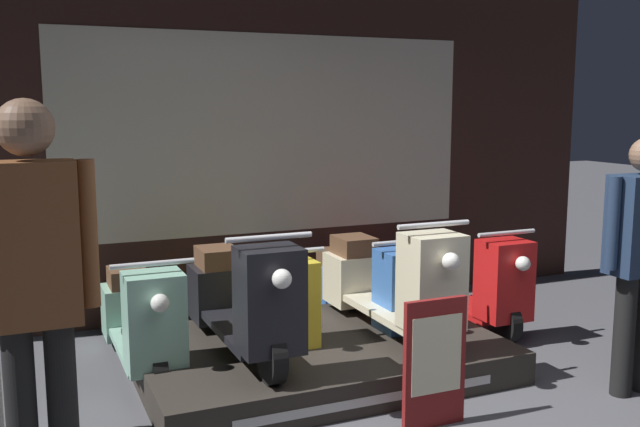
{
  "coord_description": "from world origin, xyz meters",
  "views": [
    {
      "loc": [
        -2.06,
        -2.74,
        1.81
      ],
      "look_at": [
        -0.09,
        1.82,
        1.04
      ],
      "focal_mm": 40.0,
      "sensor_mm": 36.0,
      "label": 1
    }
  ],
  "objects_px": {
    "scooter_backrow_0": "(141,319)",
    "person_left_browsing": "(34,281)",
    "scooter_display_right": "(390,283)",
    "scooter_backrow_3": "(462,282)",
    "scooter_backrow_2": "(368,293)",
    "scooter_display_left": "(242,300)",
    "scooter_backrow_1": "(262,305)",
    "price_sign_board": "(435,363)"
  },
  "relations": [
    {
      "from": "scooter_backrow_1",
      "to": "price_sign_board",
      "type": "relative_size",
      "value": 2.12
    },
    {
      "from": "scooter_display_left",
      "to": "scooter_display_right",
      "type": "height_order",
      "value": "same"
    },
    {
      "from": "scooter_display_left",
      "to": "scooter_backrow_0",
      "type": "xyz_separation_m",
      "value": [
        -0.56,
        0.55,
        -0.22
      ]
    },
    {
      "from": "scooter_backrow_0",
      "to": "person_left_browsing",
      "type": "relative_size",
      "value": 0.86
    },
    {
      "from": "scooter_backrow_2",
      "to": "person_left_browsing",
      "type": "relative_size",
      "value": 0.86
    },
    {
      "from": "scooter_display_left",
      "to": "price_sign_board",
      "type": "bearing_deg",
      "value": -51.75
    },
    {
      "from": "scooter_display_right",
      "to": "person_left_browsing",
      "type": "height_order",
      "value": "person_left_browsing"
    },
    {
      "from": "scooter_display_left",
      "to": "scooter_backrow_3",
      "type": "xyz_separation_m",
      "value": [
        2.08,
        0.55,
        -0.22
      ]
    },
    {
      "from": "scooter_display_right",
      "to": "scooter_backrow_0",
      "type": "bearing_deg",
      "value": 161.3
    },
    {
      "from": "scooter_backrow_3",
      "to": "scooter_backrow_0",
      "type": "bearing_deg",
      "value": 180.0
    },
    {
      "from": "scooter_backrow_0",
      "to": "scooter_backrow_3",
      "type": "bearing_deg",
      "value": 0.0
    },
    {
      "from": "scooter_backrow_3",
      "to": "price_sign_board",
      "type": "bearing_deg",
      "value": -128.82
    },
    {
      "from": "scooter_backrow_1",
      "to": "person_left_browsing",
      "type": "xyz_separation_m",
      "value": [
        -1.56,
        -1.66,
        0.72
      ]
    },
    {
      "from": "scooter_backrow_3",
      "to": "scooter_backrow_2",
      "type": "bearing_deg",
      "value": 180.0
    },
    {
      "from": "scooter_backrow_0",
      "to": "person_left_browsing",
      "type": "distance_m",
      "value": 1.94
    },
    {
      "from": "scooter_display_left",
      "to": "scooter_backrow_3",
      "type": "relative_size",
      "value": 1.0
    },
    {
      "from": "scooter_display_right",
      "to": "scooter_backrow_3",
      "type": "distance_m",
      "value": 1.16
    },
    {
      "from": "scooter_backrow_3",
      "to": "scooter_backrow_1",
      "type": "bearing_deg",
      "value": 180.0
    },
    {
      "from": "scooter_backrow_0",
      "to": "person_left_browsing",
      "type": "bearing_deg",
      "value": -112.43
    },
    {
      "from": "scooter_backrow_1",
      "to": "person_left_browsing",
      "type": "distance_m",
      "value": 2.4
    },
    {
      "from": "scooter_display_left",
      "to": "scooter_backrow_2",
      "type": "bearing_deg",
      "value": 24.8
    },
    {
      "from": "scooter_display_left",
      "to": "scooter_backrow_0",
      "type": "height_order",
      "value": "scooter_display_left"
    },
    {
      "from": "scooter_backrow_2",
      "to": "price_sign_board",
      "type": "relative_size",
      "value": 2.12
    },
    {
      "from": "scooter_backrow_3",
      "to": "price_sign_board",
      "type": "xyz_separation_m",
      "value": [
        -1.27,
        -1.58,
        0.03
      ]
    },
    {
      "from": "scooter_backrow_2",
      "to": "scooter_backrow_3",
      "type": "bearing_deg",
      "value": 0.0
    },
    {
      "from": "scooter_backrow_2",
      "to": "price_sign_board",
      "type": "distance_m",
      "value": 1.63
    },
    {
      "from": "scooter_display_left",
      "to": "scooter_backrow_0",
      "type": "bearing_deg",
      "value": 135.14
    },
    {
      "from": "person_left_browsing",
      "to": "price_sign_board",
      "type": "distance_m",
      "value": 2.17
    },
    {
      "from": "scooter_display_left",
      "to": "scooter_backrow_0",
      "type": "distance_m",
      "value": 0.81
    },
    {
      "from": "scooter_backrow_0",
      "to": "price_sign_board",
      "type": "xyz_separation_m",
      "value": [
        1.36,
        -1.58,
        0.03
      ]
    },
    {
      "from": "scooter_display_left",
      "to": "scooter_backrow_1",
      "type": "height_order",
      "value": "scooter_display_left"
    },
    {
      "from": "scooter_display_right",
      "to": "price_sign_board",
      "type": "bearing_deg",
      "value": -104.92
    },
    {
      "from": "scooter_backrow_2",
      "to": "person_left_browsing",
      "type": "xyz_separation_m",
      "value": [
        -2.44,
        -1.66,
        0.72
      ]
    },
    {
      "from": "scooter_display_right",
      "to": "scooter_backrow_2",
      "type": "bearing_deg",
      "value": 77.87
    },
    {
      "from": "scooter_backrow_0",
      "to": "scooter_backrow_3",
      "type": "distance_m",
      "value": 2.63
    },
    {
      "from": "person_left_browsing",
      "to": "scooter_backrow_0",
      "type": "bearing_deg",
      "value": 67.57
    },
    {
      "from": "scooter_display_right",
      "to": "person_left_browsing",
      "type": "xyz_separation_m",
      "value": [
        -2.32,
        -1.11,
        0.51
      ]
    },
    {
      "from": "scooter_backrow_3",
      "to": "person_left_browsing",
      "type": "bearing_deg",
      "value": -153.37
    },
    {
      "from": "scooter_backrow_2",
      "to": "person_left_browsing",
      "type": "height_order",
      "value": "person_left_browsing"
    },
    {
      "from": "scooter_display_right",
      "to": "scooter_backrow_2",
      "type": "relative_size",
      "value": 1.0
    },
    {
      "from": "person_left_browsing",
      "to": "price_sign_board",
      "type": "height_order",
      "value": "person_left_browsing"
    },
    {
      "from": "scooter_backrow_1",
      "to": "price_sign_board",
      "type": "bearing_deg",
      "value": -72.88
    }
  ]
}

